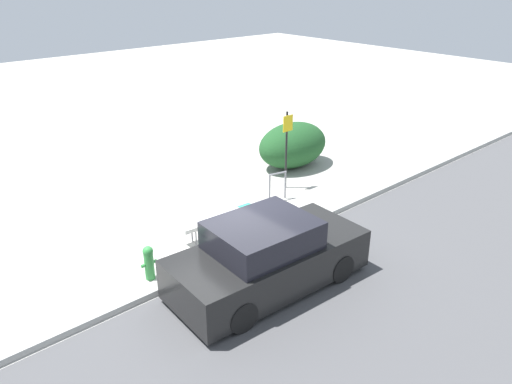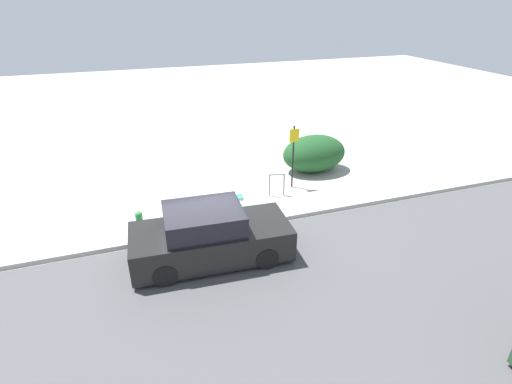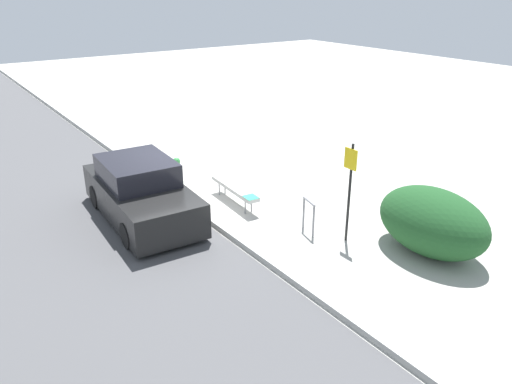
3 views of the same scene
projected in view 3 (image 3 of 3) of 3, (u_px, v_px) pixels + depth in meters
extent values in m
plane|color=#ADAAA3|center=(190.00, 207.00, 13.13)|extent=(60.00, 60.00, 0.00)
cube|color=#A8A8A3|center=(189.00, 204.00, 13.11)|extent=(60.00, 0.20, 0.13)
cylinder|color=gray|center=(219.00, 189.00, 13.78)|extent=(0.04, 0.04, 0.39)
cylinder|color=gray|center=(245.00, 207.00, 12.65)|extent=(0.04, 0.04, 0.39)
cylinder|color=gray|center=(225.00, 187.00, 13.86)|extent=(0.04, 0.04, 0.39)
cylinder|color=gray|center=(251.00, 205.00, 12.74)|extent=(0.04, 0.04, 0.39)
cube|color=silver|center=(235.00, 188.00, 13.16)|extent=(2.05, 0.45, 0.10)
cube|color=teal|center=(251.00, 197.00, 12.48)|extent=(0.38, 0.34, 0.01)
cylinder|color=gray|center=(304.00, 213.00, 11.83)|extent=(0.05, 0.05, 0.80)
cylinder|color=gray|center=(313.00, 222.00, 11.40)|extent=(0.05, 0.05, 0.80)
cylinder|color=gray|center=(309.00, 202.00, 11.46)|extent=(0.55, 0.18, 0.05)
cylinder|color=black|center=(349.00, 194.00, 10.98)|extent=(0.06, 0.06, 2.30)
cube|color=yellow|center=(351.00, 159.00, 10.64)|extent=(0.36, 0.02, 0.46)
cylinder|color=#338C3F|center=(177.00, 173.00, 14.62)|extent=(0.20, 0.20, 0.60)
sphere|color=#338C3F|center=(176.00, 161.00, 14.48)|extent=(0.22, 0.22, 0.22)
cylinder|color=#338C3F|center=(175.00, 169.00, 14.70)|extent=(0.08, 0.07, 0.07)
cylinder|color=#338C3F|center=(179.00, 172.00, 14.49)|extent=(0.08, 0.07, 0.07)
ellipsoid|color=#1E4C23|center=(432.00, 222.00, 10.67)|extent=(2.54, 1.67, 1.44)
cylinder|color=black|center=(194.00, 219.00, 11.77)|extent=(0.61, 0.21, 0.60)
cylinder|color=black|center=(128.00, 235.00, 11.00)|extent=(0.61, 0.21, 0.60)
cylinder|color=black|center=(154.00, 185.00, 13.76)|extent=(0.61, 0.21, 0.60)
cylinder|color=black|center=(96.00, 197.00, 12.98)|extent=(0.61, 0.21, 0.60)
cube|color=black|center=(142.00, 199.00, 12.29)|extent=(4.19, 1.97, 0.83)
cube|color=black|center=(137.00, 171.00, 12.15)|extent=(2.05, 1.68, 0.58)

